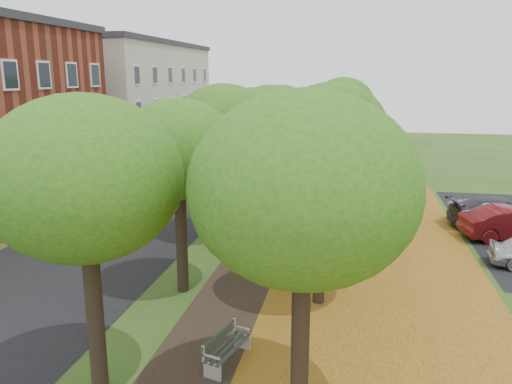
% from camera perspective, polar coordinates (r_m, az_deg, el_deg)
% --- Properties ---
extents(street_asphalt, '(8.00, 70.00, 0.01)m').
position_cam_1_polar(street_asphalt, '(28.09, -12.46, -2.57)').
color(street_asphalt, black).
rests_on(street_asphalt, ground).
extents(footpath, '(3.20, 70.00, 0.01)m').
position_cam_1_polar(footpath, '(26.07, 2.87, -3.50)').
color(footpath, black).
rests_on(footpath, ground).
extents(leaf_verge, '(7.50, 70.00, 0.01)m').
position_cam_1_polar(leaf_verge, '(25.87, 13.92, -4.01)').
color(leaf_verge, '#B87522').
rests_on(leaf_verge, ground).
extents(tree_row_west, '(4.40, 34.40, 6.91)m').
position_cam_1_polar(tree_row_west, '(25.50, -1.94, 7.63)').
color(tree_row_west, black).
rests_on(tree_row_west, ground).
extents(tree_row_east, '(4.40, 34.40, 6.91)m').
position_cam_1_polar(tree_row_east, '(24.86, 8.99, 7.33)').
color(tree_row_east, black).
rests_on(tree_row_east, ground).
extents(building_cream, '(10.30, 20.30, 10.40)m').
position_cam_1_polar(building_cream, '(47.46, -14.75, 10.02)').
color(building_cream, beige).
rests_on(building_cream, ground).
extents(bench, '(0.96, 1.86, 0.84)m').
position_cam_1_polar(bench, '(13.88, -3.43, -17.33)').
color(bench, '#2A342B').
rests_on(bench, ground).
extents(car_grey, '(5.47, 3.01, 1.50)m').
position_cam_1_polar(car_grey, '(27.93, 26.27, -2.15)').
color(car_grey, '#2F2F34').
rests_on(car_grey, ground).
extents(car_white, '(5.00, 2.41, 1.37)m').
position_cam_1_polar(car_white, '(28.25, 26.09, -2.11)').
color(car_white, beige).
rests_on(car_white, ground).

